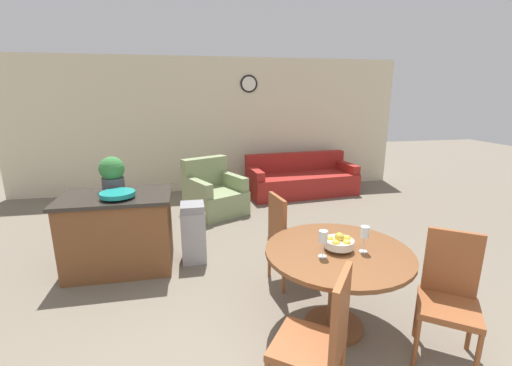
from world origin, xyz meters
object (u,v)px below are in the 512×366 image
at_px(trash_bin, 193,232).
at_px(armchair, 214,195).
at_px(teal_bowl, 118,194).
at_px(potted_plant, 112,173).
at_px(fruit_bowl, 339,242).
at_px(wine_glass_left, 323,238).
at_px(dining_chair_near_right, 449,291).
at_px(couch, 301,180).
at_px(wine_glass_right, 365,233).
at_px(kitchen_island, 119,232).
at_px(dining_table, 337,268).
at_px(dining_chair_far_side, 286,236).
at_px(dining_chair_near_left, 321,338).

relative_size(trash_bin, armchair, 0.62).
bearing_deg(teal_bowl, potted_plant, 106.79).
distance_m(fruit_bowl, armchair, 3.40).
height_order(wine_glass_left, teal_bowl, teal_bowl).
distance_m(dining_chair_near_right, couch, 4.51).
xyz_separation_m(wine_glass_right, kitchen_island, (-2.18, 1.57, -0.45)).
relative_size(dining_table, armchair, 1.03).
xyz_separation_m(dining_chair_near_right, fruit_bowl, (-0.72, 0.43, 0.28)).
height_order(dining_chair_near_right, potted_plant, potted_plant).
bearing_deg(couch, dining_table, -109.99).
bearing_deg(wine_glass_left, dining_chair_far_side, 91.79).
xyz_separation_m(dining_table, kitchen_island, (-2.00, 1.50, -0.12)).
bearing_deg(teal_bowl, dining_chair_near_right, -34.00).
height_order(dining_table, armchair, armchair).
bearing_deg(dining_table, dining_chair_near_right, -30.89).
distance_m(kitchen_island, trash_bin, 0.84).
bearing_deg(wine_glass_left, trash_bin, 121.46).
height_order(dining_chair_near_right, couch, dining_chair_near_right).
xyz_separation_m(dining_table, trash_bin, (-1.16, 1.53, -0.21)).
relative_size(wine_glass_left, teal_bowl, 0.59).
bearing_deg(potted_plant, armchair, 50.59).
relative_size(kitchen_island, potted_plant, 3.01).
distance_m(dining_chair_far_side, fruit_bowl, 0.88).
xyz_separation_m(dining_table, dining_chair_far_side, (-0.20, 0.81, -0.04)).
distance_m(dining_chair_near_left, couch, 5.01).
xyz_separation_m(wine_glass_left, armchair, (-0.60, 3.35, -0.60)).
xyz_separation_m(teal_bowl, trash_bin, (0.79, 0.16, -0.58)).
bearing_deg(wine_glass_right, fruit_bowl, 160.08).
height_order(dining_chair_far_side, couch, dining_chair_far_side).
distance_m(potted_plant, couch, 3.98).
xyz_separation_m(fruit_bowl, armchair, (-0.78, 3.27, -0.50)).
xyz_separation_m(dining_chair_near_right, wine_glass_left, (-0.90, 0.35, 0.37)).
bearing_deg(couch, dining_chair_far_side, -116.60).
distance_m(dining_table, wine_glass_left, 0.38).
bearing_deg(armchair, kitchen_island, -150.63).
relative_size(teal_bowl, couch, 0.17).
height_order(dining_table, wine_glass_right, wine_glass_right).
xyz_separation_m(wine_glass_left, potted_plant, (-1.88, 1.80, 0.19)).
bearing_deg(teal_bowl, kitchen_island, 110.80).
distance_m(teal_bowl, trash_bin, 0.99).
xyz_separation_m(dining_table, potted_plant, (-2.05, 1.72, 0.52)).
bearing_deg(dining_chair_near_right, dining_chair_near_left, 50.51).
xyz_separation_m(dining_chair_far_side, wine_glass_left, (0.03, -0.90, 0.37)).
xyz_separation_m(dining_table, fruit_bowl, (0.00, -0.00, 0.24)).
bearing_deg(trash_bin, couch, 48.92).
bearing_deg(wine_glass_right, couch, 78.13).
height_order(dining_chair_near_right, teal_bowl, dining_chair_near_right).
bearing_deg(dining_chair_far_side, wine_glass_right, 15.21).
height_order(wine_glass_left, kitchen_island, wine_glass_left).
xyz_separation_m(dining_chair_near_right, dining_chair_far_side, (-0.92, 1.24, 0.00)).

